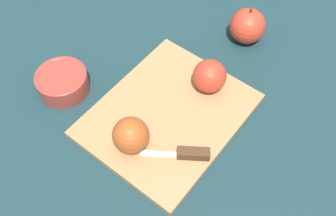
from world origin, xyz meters
TOP-DOWN VIEW (x-y plane):
  - ground_plane at (0.00, 0.00)m, footprint 4.00×4.00m
  - cutting_board at (0.00, 0.00)m, footprint 0.39×0.33m
  - apple_half_left at (-0.11, 0.04)m, footprint 0.08×0.08m
  - apple_half_right at (0.11, -0.02)m, footprint 0.08×0.08m
  - knife at (0.07, 0.10)m, footprint 0.08×0.14m
  - apple_whole at (-0.31, 0.04)m, footprint 0.09×0.09m
  - bowl at (0.06, -0.25)m, footprint 0.12×0.12m

SIDE VIEW (x-z plane):
  - ground_plane at x=0.00m, z-range 0.00..0.00m
  - cutting_board at x=0.00m, z-range 0.00..0.02m
  - knife at x=0.07m, z-range 0.02..0.04m
  - bowl at x=0.06m, z-range 0.00..0.05m
  - apple_whole at x=-0.31m, z-range -0.01..0.10m
  - apple_half_left at x=-0.11m, z-range 0.02..0.09m
  - apple_half_right at x=0.11m, z-range 0.02..0.09m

